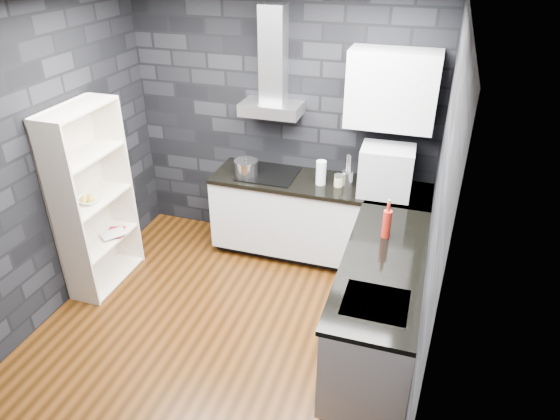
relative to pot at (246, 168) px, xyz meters
The scene contains 28 objects.
ground 1.58m from the pot, 78.11° to the right, with size 3.20×3.20×0.00m, color #46240B.
ceiling 2.12m from the pot, 78.11° to the right, with size 3.20×3.20×0.00m, color silver.
wall_back 0.61m from the pot, 57.87° to the left, with size 3.20×0.05×2.70m, color black.
wall_front 2.88m from the pot, 84.85° to the right, with size 3.20×0.05×2.70m, color black.
wall_left 1.87m from the pot, 138.36° to the right, with size 0.05×3.20×2.70m, color black.
wall_right 2.27m from the pot, 32.90° to the right, with size 0.05×3.20×2.70m, color black.
toekick_back 1.21m from the pot, ahead, with size 2.18×0.50×0.10m, color black.
toekick_right 2.16m from the pot, 34.98° to the right, with size 0.50×1.78×0.10m, color black.
counter_back_cab 0.91m from the pot, ahead, with size 2.20×0.60×0.76m, color silver.
counter_right_cab 1.98m from the pot, 35.67° to the right, with size 0.60×1.80×0.76m, color silver.
counter_back_top 0.77m from the pot, ahead, with size 2.20×0.62×0.04m, color black.
counter_right_top 1.91m from the pot, 35.84° to the right, with size 0.62×1.80×0.04m, color black.
counter_corner_top 1.56m from the pot, ahead, with size 0.62×0.62×0.04m, color black.
hood_body 0.65m from the pot, 45.93° to the left, with size 0.60×0.34×0.12m, color silver.
hood_chimney 1.14m from the pot, 53.92° to the left, with size 0.24×0.20×0.90m, color silver.
upper_cabinet 1.62m from the pot, ahead, with size 0.80×0.35×0.70m, color silver.
cooktop 0.23m from the pot, 21.94° to the left, with size 0.58×0.50×0.01m, color black.
sink_rim 2.25m from the pot, 46.10° to the right, with size 0.44×0.40×0.01m, color silver.
pot is the anchor object (origin of this frame).
glass_vase 0.78m from the pot, ahead, with size 0.10×0.10×0.25m, color silver.
storage_jar 0.95m from the pot, ahead, with size 0.09×0.09×0.10m, color #BFB58A.
utensil_crock 1.03m from the pot, ahead, with size 0.11×0.11×0.14m, color silver.
appliance_garage 1.41m from the pot, ahead, with size 0.48×0.38×0.48m, color #A4A7AB.
red_bottle 1.69m from the pot, 26.77° to the right, with size 0.07×0.07×0.24m, color #AC1E13.
bookshelf 1.50m from the pot, 140.76° to the right, with size 0.34×0.80×1.80m, color beige.
fruit_bowl 1.54m from the pot, 139.05° to the right, with size 0.21×0.21×0.05m, color white.
book_red 1.50m from the pot, 144.58° to the right, with size 0.16×0.02×0.21m, color maroon.
book_second 1.46m from the pot, 145.32° to the right, with size 0.17×0.02×0.23m, color #B2B2B2.
Camera 1 is at (1.48, -3.11, 3.09)m, focal length 32.00 mm.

